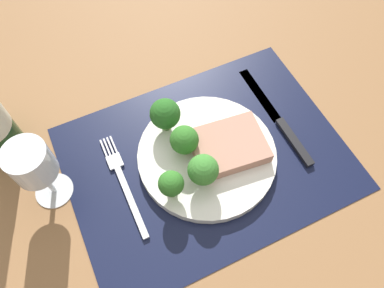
{
  "coord_description": "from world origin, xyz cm",
  "views": [
    {
      "loc": [
        -14.3,
        -24.48,
        55.45
      ],
      "look_at": [
        -1.52,
        2.6,
        1.9
      ],
      "focal_mm": 34.29,
      "sensor_mm": 36.0,
      "label": 1
    }
  ],
  "objects": [
    {
      "name": "knife",
      "position": [
        14.89,
        0.53,
        0.6
      ],
      "size": [
        1.8,
        23.0,
        0.8
      ],
      "rotation": [
        0.0,
        0.0,
        0.02
      ],
      "color": "black",
      "rests_on": "placemat"
    },
    {
      "name": "broccoli_near_fork",
      "position": [
        -2.89,
        -4.18,
        5.91
      ],
      "size": [
        4.77,
        4.77,
        6.54
      ],
      "color": "#5B8942",
      "rests_on": "plate"
    },
    {
      "name": "fork",
      "position": [
        -14.31,
        1.42,
        0.55
      ],
      "size": [
        2.4,
        19.2,
        0.5
      ],
      "rotation": [
        0.0,
        0.0,
        -0.01
      ],
      "color": "silver",
      "rests_on": "placemat"
    },
    {
      "name": "ground_plane",
      "position": [
        0.0,
        0.0,
        -1.5
      ],
      "size": [
        140.0,
        110.0,
        3.0
      ],
      "primitive_type": "cube",
      "color": "brown"
    },
    {
      "name": "broccoli_center",
      "position": [
        -4.03,
        7.53,
        5.83
      ],
      "size": [
        5.09,
        5.09,
        6.58
      ],
      "color": "#5B8942",
      "rests_on": "plate"
    },
    {
      "name": "broccoli_back_left",
      "position": [
        -8.03,
        -3.95,
        5.33
      ],
      "size": [
        3.94,
        3.94,
        5.6
      ],
      "color": "#6B994C",
      "rests_on": "plate"
    },
    {
      "name": "steak",
      "position": [
        3.49,
        -0.82,
        3.01
      ],
      "size": [
        12.67,
        10.33,
        2.23
      ],
      "primitive_type": "cube",
      "rotation": [
        0.0,
        0.0,
        -0.11
      ],
      "color": "tan",
      "rests_on": "plate"
    },
    {
      "name": "placemat",
      "position": [
        0.0,
        0.0,
        0.15
      ],
      "size": [
        46.04,
        34.2,
        0.3
      ],
      "primitive_type": "cube",
      "color": "black",
      "rests_on": "ground_plane"
    },
    {
      "name": "plate",
      "position": [
        0.0,
        0.0,
        1.1
      ],
      "size": [
        23.08,
        23.08,
        1.6
      ],
      "primitive_type": "cylinder",
      "color": "silver",
      "rests_on": "placemat"
    },
    {
      "name": "broccoli_near_steak",
      "position": [
        -3.18,
        1.91,
        5.53
      ],
      "size": [
        4.62,
        4.62,
        6.04
      ],
      "color": "#5B8942",
      "rests_on": "plate"
    },
    {
      "name": "wine_glass",
      "position": [
        -24.89,
        5.19,
        9.36
      ],
      "size": [
        6.24,
        6.24,
        13.07
      ],
      "color": "silver",
      "rests_on": "ground_plane"
    }
  ]
}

